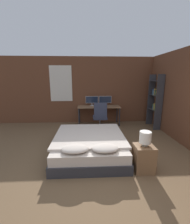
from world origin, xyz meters
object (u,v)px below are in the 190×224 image
Objects in this scene: nightstand at (144,158)px; monitor_right at (105,100)px; bed at (90,145)px; office_chair at (100,119)px; bedside_lamp at (145,137)px; bookshelf at (156,99)px; desk at (99,108)px; monitor_left at (92,100)px; computer_mouse at (106,107)px; keyboard at (99,107)px.

nightstand is 3.49m from monitor_right.
office_chair reaches higher than bed.
bed is 6.45× the size of bedside_lamp.
office_chair is at bearing -175.13° from bookshelf.
nightstand is at bearing -78.16° from desk.
desk is at bearing 101.84° from bedside_lamp.
bedside_lamp is 3.05m from bookshelf.
monitor_left is 0.26× the size of bookshelf.
bedside_lamp is at bearing 90.00° from nightstand.
desk is 3.27× the size of monitor_left.
bookshelf is at bearing 37.47° from bed.
monitor_right is at bearing 96.66° from nightstand.
bedside_lamp is 2.61m from office_chair.
desk reaches higher than bed.
monitor_right is at bearing 75.19° from bed.
bedside_lamp is 0.15× the size of bookshelf.
monitor_left is at bearing 105.55° from nightstand.
bed is 1.87× the size of office_chair.
office_chair is at bearing -119.20° from computer_mouse.
desk is 1.64× the size of office_chair.
computer_mouse is (0.27, 0.00, 0.01)m from keyboard.
bed is 27.65× the size of computer_mouse.
monitor_left is at bearing 144.51° from desk.
monitor_left is 0.70m from computer_mouse.
monitor_right reaches higher than computer_mouse.
bedside_lamp is 3.42m from monitor_right.
bookshelf reaches higher than desk.
keyboard is (0.00, -0.19, 0.10)m from desk.
bookshelf is at bearing -21.63° from monitor_right.
monitor_right is at bearing 54.72° from keyboard.
bedside_lamp is 3.03m from computer_mouse.
nightstand is 3.12m from keyboard.
bedside_lamp is at bearing -35.07° from bed.
office_chair is (0.41, 1.74, 0.19)m from bed.
monitor_left is at bearing 105.55° from bedside_lamp.
keyboard is at bearing 88.72° from office_chair.
office_chair is at bearing 105.24° from nightstand.
keyboard is at bearing -125.28° from monitor_right.
office_chair is at bearing -91.28° from keyboard.
computer_mouse is 0.04× the size of bookshelf.
desk is 0.46m from monitor_left.
monitor_right is (0.55, 0.00, 0.00)m from monitor_left.
desk is at bearing 89.07° from office_chair.
keyboard reaches higher than nightstand.
keyboard is 0.60m from office_chair.
keyboard is at bearing 102.57° from bedside_lamp.
bedside_lamp reaches higher than desk.
bed is at bearing -103.27° from office_chair.
bedside_lamp is 0.18× the size of desk.
nightstand is at bearing -74.45° from monitor_left.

